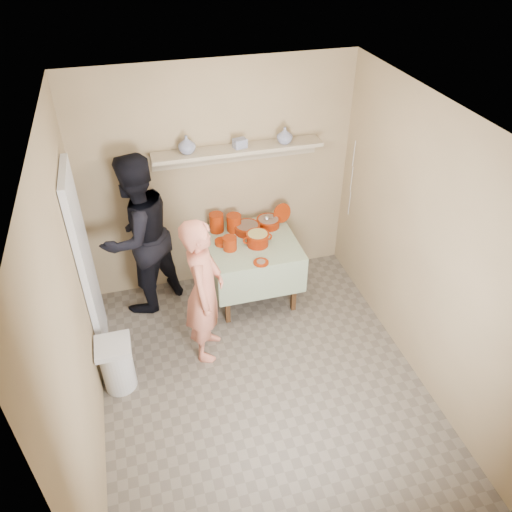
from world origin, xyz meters
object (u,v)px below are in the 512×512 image
object	(u,v)px
cazuela_rice	(258,238)
trash_bin	(117,365)
person_cook	(204,291)
person_helper	(138,236)
serving_table	(252,250)

from	to	relation	value
cazuela_rice	trash_bin	xyz separation A→B (m)	(-1.62, -0.89, -0.56)
person_cook	trash_bin	bearing A→B (deg)	122.95
person_helper	serving_table	xyz separation A→B (m)	(1.20, -0.19, -0.28)
cazuela_rice	trash_bin	size ratio (longest dim) A/B	0.59
person_cook	serving_table	xyz separation A→B (m)	(0.67, 0.72, -0.14)
cazuela_rice	trash_bin	bearing A→B (deg)	-151.21
person_helper	trash_bin	distance (m)	1.38
person_cook	cazuela_rice	world-z (taller)	person_cook
person_helper	serving_table	distance (m)	1.24
trash_bin	person_cook	bearing A→B (deg)	15.18
person_helper	cazuela_rice	world-z (taller)	person_helper
trash_bin	serving_table	bearing A→B (deg)	31.67
person_helper	cazuela_rice	size ratio (longest dim) A/B	5.57
person_cook	cazuela_rice	distance (m)	0.96
serving_table	trash_bin	distance (m)	1.88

